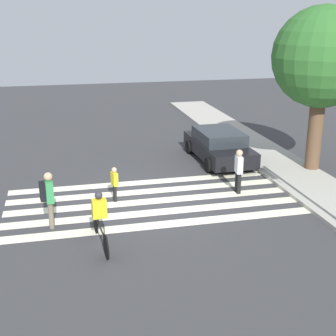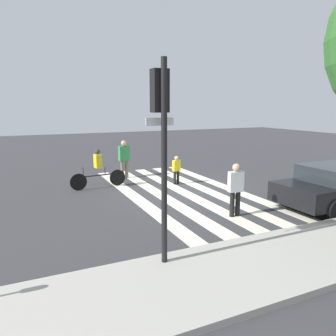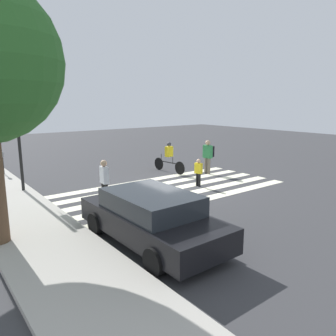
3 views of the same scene
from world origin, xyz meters
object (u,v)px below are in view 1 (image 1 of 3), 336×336
at_px(pedestrian_child_with_backpack, 48,195).
at_px(car_parked_far_curb, 219,145).
at_px(pedestrian_adult_tall_backpack, 115,182).
at_px(cyclist_near_curb, 100,217).
at_px(pedestrian_adult_yellow_jacket, 239,169).
at_px(street_tree, 322,58).

xyz_separation_m(pedestrian_child_with_backpack, car_parked_far_curb, (-5.36, 7.33, -0.32)).
bearing_deg(pedestrian_adult_tall_backpack, car_parked_far_curb, -67.56).
distance_m(pedestrian_adult_tall_backpack, car_parked_far_curb, 6.31).
bearing_deg(car_parked_far_curb, cyclist_near_curb, -41.34).
xyz_separation_m(pedestrian_child_with_backpack, cyclist_near_curb, (1.56, 1.41, -0.18)).
height_order(pedestrian_adult_tall_backpack, cyclist_near_curb, cyclist_near_curb).
height_order(pedestrian_adult_yellow_jacket, car_parked_far_curb, pedestrian_adult_yellow_jacket).
distance_m(pedestrian_adult_tall_backpack, pedestrian_adult_yellow_jacket, 4.53).
bearing_deg(cyclist_near_curb, pedestrian_child_with_backpack, -142.94).
distance_m(cyclist_near_curb, car_parked_far_curb, 9.10).
relative_size(pedestrian_child_with_backpack, pedestrian_adult_tall_backpack, 1.43).
distance_m(street_tree, pedestrian_adult_yellow_jacket, 5.67).
bearing_deg(car_parked_far_curb, pedestrian_child_with_backpack, -54.62).
bearing_deg(cyclist_near_curb, pedestrian_adult_tall_backpack, 160.83).
relative_size(pedestrian_child_with_backpack, pedestrian_adult_yellow_jacket, 1.08).
height_order(street_tree, pedestrian_adult_yellow_jacket, street_tree).
height_order(pedestrian_adult_yellow_jacket, cyclist_near_curb, pedestrian_adult_yellow_jacket).
relative_size(street_tree, pedestrian_adult_yellow_jacket, 4.04).
bearing_deg(pedestrian_adult_tall_backpack, street_tree, -93.78).
xyz_separation_m(pedestrian_adult_tall_backpack, cyclist_near_curb, (3.21, -0.80, 0.16)).
bearing_deg(street_tree, pedestrian_adult_yellow_jacket, -67.12).
xyz_separation_m(pedestrian_adult_tall_backpack, pedestrian_adult_yellow_jacket, (0.23, 4.52, 0.23)).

